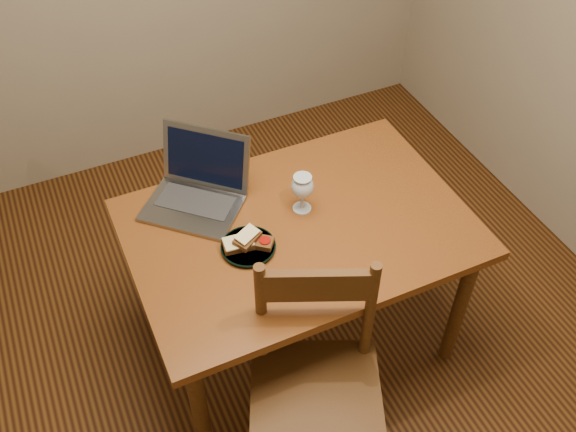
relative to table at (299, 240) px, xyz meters
name	(u,v)px	position (x,y,z in m)	size (l,w,h in m)	color
floor	(286,344)	(-0.07, -0.02, -0.66)	(3.20, 3.20, 0.02)	black
table	(299,240)	(0.00, 0.00, 0.00)	(1.30, 0.90, 0.74)	#51260D
chair	(316,380)	(-0.18, -0.52, -0.12)	(0.59, 0.58, 0.49)	#39200B
plate	(248,247)	(-0.22, -0.03, 0.09)	(0.21, 0.21, 0.02)	black
sandwich_cheese	(238,243)	(-0.26, -0.02, 0.12)	(0.11, 0.07, 0.03)	#381E0C
sandwich_tomato	(259,241)	(-0.18, -0.04, 0.12)	(0.10, 0.06, 0.03)	#381E0C
sandwich_top	(247,237)	(-0.22, -0.03, 0.14)	(0.10, 0.06, 0.03)	#381E0C
milk_glass	(302,193)	(0.05, 0.08, 0.17)	(0.09, 0.09, 0.17)	white
laptop	(199,184)	(-0.30, 0.31, 0.16)	(0.49, 0.49, 0.26)	slate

